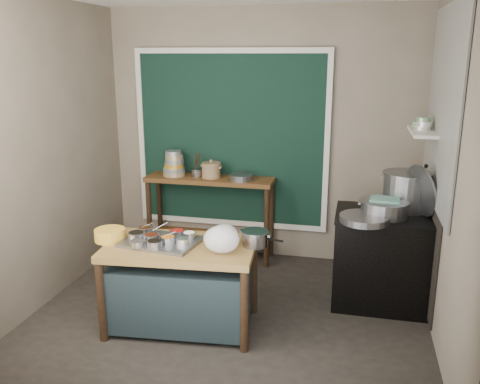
% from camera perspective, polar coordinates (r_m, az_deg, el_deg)
% --- Properties ---
extents(floor, '(3.50, 3.00, 0.02)m').
position_cam_1_polar(floor, '(4.78, -1.15, -13.54)').
color(floor, '#29251F').
rests_on(floor, ground).
extents(back_wall, '(3.50, 0.02, 2.80)m').
position_cam_1_polar(back_wall, '(5.74, 2.47, 6.27)').
color(back_wall, '#7B6D5F').
rests_on(back_wall, floor).
extents(left_wall, '(0.02, 3.00, 2.80)m').
position_cam_1_polar(left_wall, '(5.01, -21.22, 3.96)').
color(left_wall, '#7B6D5F').
rests_on(left_wall, floor).
extents(right_wall, '(0.02, 3.00, 2.80)m').
position_cam_1_polar(right_wall, '(4.22, 22.60, 1.89)').
color(right_wall, '#7B6D5F').
rests_on(right_wall, floor).
extents(curtain_panel, '(2.10, 0.02, 1.90)m').
position_cam_1_polar(curtain_panel, '(5.78, -1.04, 5.85)').
color(curtain_panel, black).
rests_on(curtain_panel, back_wall).
extents(curtain_frame, '(2.22, 0.03, 2.02)m').
position_cam_1_polar(curtain_frame, '(5.77, -1.06, 5.83)').
color(curtain_frame, beige).
rests_on(curtain_frame, back_wall).
extents(tile_panel, '(0.02, 1.70, 1.70)m').
position_cam_1_polar(tile_panel, '(4.69, 21.81, 8.77)').
color(tile_panel, '#B2B2AA').
rests_on(tile_panel, right_wall).
extents(soot_patch, '(0.01, 1.30, 1.30)m').
position_cam_1_polar(soot_patch, '(5.02, 20.43, -4.23)').
color(soot_patch, black).
rests_on(soot_patch, right_wall).
extents(wall_shelf, '(0.22, 0.70, 0.03)m').
position_cam_1_polar(wall_shelf, '(5.00, 19.85, 6.39)').
color(wall_shelf, beige).
rests_on(wall_shelf, right_wall).
extents(prep_table, '(1.31, 0.83, 0.75)m').
position_cam_1_polar(prep_table, '(4.44, -6.60, -10.42)').
color(prep_table, brown).
rests_on(prep_table, floor).
extents(back_counter, '(1.45, 0.40, 0.95)m').
position_cam_1_polar(back_counter, '(5.86, -3.35, -2.86)').
color(back_counter, '#563718').
rests_on(back_counter, floor).
extents(stove_block, '(0.90, 0.68, 0.85)m').
position_cam_1_polar(stove_block, '(4.98, 15.80, -7.36)').
color(stove_block, black).
rests_on(stove_block, floor).
extents(stove_top, '(0.92, 0.69, 0.03)m').
position_cam_1_polar(stove_top, '(4.84, 16.17, -2.53)').
color(stove_top, black).
rests_on(stove_top, stove_block).
extents(condiment_tray, '(0.67, 0.52, 0.03)m').
position_cam_1_polar(condiment_tray, '(4.34, -8.87, -5.53)').
color(condiment_tray, gray).
rests_on(condiment_tray, prep_table).
extents(condiment_bowls, '(0.56, 0.43, 0.06)m').
position_cam_1_polar(condiment_bowls, '(4.33, -9.25, -5.02)').
color(condiment_bowls, silver).
rests_on(condiment_bowls, condiment_tray).
extents(yellow_basin, '(0.26, 0.26, 0.10)m').
position_cam_1_polar(yellow_basin, '(4.49, -14.40, -4.67)').
color(yellow_basin, '#E9B945').
rests_on(yellow_basin, prep_table).
extents(saucepan, '(0.28, 0.28, 0.13)m').
position_cam_1_polar(saucepan, '(4.23, 1.70, -5.20)').
color(saucepan, gray).
rests_on(saucepan, prep_table).
extents(plastic_bag_a, '(0.37, 0.34, 0.22)m').
position_cam_1_polar(plastic_bag_a, '(4.07, -2.11, -5.34)').
color(plastic_bag_a, white).
rests_on(plastic_bag_a, prep_table).
extents(plastic_bag_b, '(0.25, 0.22, 0.18)m').
position_cam_1_polar(plastic_bag_b, '(4.23, -1.76, -4.82)').
color(plastic_bag_b, white).
rests_on(plastic_bag_b, prep_table).
extents(bowl_stack, '(0.26, 0.26, 0.29)m').
position_cam_1_polar(bowl_stack, '(5.82, -7.43, 3.05)').
color(bowl_stack, tan).
rests_on(bowl_stack, back_counter).
extents(utensil_cup, '(0.15, 0.15, 0.08)m').
position_cam_1_polar(utensil_cup, '(5.78, -4.84, 2.18)').
color(utensil_cup, gray).
rests_on(utensil_cup, back_counter).
extents(ceramic_crock, '(0.28, 0.28, 0.15)m').
position_cam_1_polar(ceramic_crock, '(5.70, -3.24, 2.38)').
color(ceramic_crock, '#91724F').
rests_on(ceramic_crock, back_counter).
extents(wide_bowl, '(0.34, 0.34, 0.07)m').
position_cam_1_polar(wide_bowl, '(5.58, 0.12, 1.66)').
color(wide_bowl, gray).
rests_on(wide_bowl, back_counter).
extents(stock_pot, '(0.47, 0.47, 0.36)m').
position_cam_1_polar(stock_pot, '(4.97, 18.15, 0.10)').
color(stock_pot, gray).
rests_on(stock_pot, stove_top).
extents(pot_lid, '(0.31, 0.49, 0.47)m').
position_cam_1_polar(pot_lid, '(4.80, 19.70, 0.15)').
color(pot_lid, gray).
rests_on(pot_lid, stove_top).
extents(steamer, '(0.54, 0.54, 0.15)m').
position_cam_1_polar(steamer, '(4.74, 15.91, -1.77)').
color(steamer, gray).
rests_on(steamer, stove_top).
extents(green_cloth, '(0.28, 0.22, 0.02)m').
position_cam_1_polar(green_cloth, '(4.71, 15.98, -0.81)').
color(green_cloth, '#619E92').
rests_on(green_cloth, steamer).
extents(shallow_pan, '(0.50, 0.50, 0.06)m').
position_cam_1_polar(shallow_pan, '(4.54, 13.78, -2.94)').
color(shallow_pan, gray).
rests_on(shallow_pan, stove_top).
extents(shelf_bowl_stack, '(0.15, 0.15, 0.12)m').
position_cam_1_polar(shelf_bowl_stack, '(4.99, 19.92, 7.20)').
color(shelf_bowl_stack, silver).
rests_on(shelf_bowl_stack, wall_shelf).
extents(shelf_bowl_green, '(0.19, 0.19, 0.06)m').
position_cam_1_polar(shelf_bowl_green, '(5.18, 19.66, 7.17)').
color(shelf_bowl_green, gray).
rests_on(shelf_bowl_green, wall_shelf).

